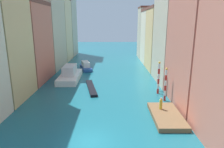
{
  "coord_description": "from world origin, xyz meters",
  "views": [
    {
      "loc": [
        2.04,
        -17.08,
        11.0
      ],
      "look_at": [
        2.02,
        20.17,
        1.5
      ],
      "focal_mm": 32.54,
      "sensor_mm": 36.0,
      "label": 1
    }
  ],
  "objects_px": {
    "waterfront_dock": "(166,116)",
    "person_on_dock": "(161,104)",
    "vaporetto_white": "(70,75)",
    "gondola_black": "(91,88)",
    "mooring_pole_0": "(166,84)",
    "mooring_pole_2": "(159,77)",
    "mooring_pole_1": "(159,77)",
    "motorboat_0": "(86,66)"
  },
  "relations": [
    {
      "from": "mooring_pole_0",
      "to": "mooring_pole_1",
      "type": "bearing_deg",
      "value": 95.8
    },
    {
      "from": "vaporetto_white",
      "to": "mooring_pole_1",
      "type": "bearing_deg",
      "value": -27.52
    },
    {
      "from": "mooring_pole_2",
      "to": "vaporetto_white",
      "type": "height_order",
      "value": "mooring_pole_2"
    },
    {
      "from": "mooring_pole_0",
      "to": "waterfront_dock",
      "type": "bearing_deg",
      "value": -101.96
    },
    {
      "from": "gondola_black",
      "to": "mooring_pole_0",
      "type": "bearing_deg",
      "value": -25.67
    },
    {
      "from": "waterfront_dock",
      "to": "gondola_black",
      "type": "bearing_deg",
      "value": 132.71
    },
    {
      "from": "mooring_pole_0",
      "to": "gondola_black",
      "type": "bearing_deg",
      "value": 154.33
    },
    {
      "from": "waterfront_dock",
      "to": "mooring_pole_2",
      "type": "bearing_deg",
      "value": 83.41
    },
    {
      "from": "person_on_dock",
      "to": "mooring_pole_2",
      "type": "xyz_separation_m",
      "value": [
        1.54,
        8.55,
        1.07
      ]
    },
    {
      "from": "mooring_pole_1",
      "to": "gondola_black",
      "type": "height_order",
      "value": "mooring_pole_1"
    },
    {
      "from": "waterfront_dock",
      "to": "motorboat_0",
      "type": "relative_size",
      "value": 0.96
    },
    {
      "from": "waterfront_dock",
      "to": "vaporetto_white",
      "type": "xyz_separation_m",
      "value": [
        -14.75,
        16.68,
        0.73
      ]
    },
    {
      "from": "vaporetto_white",
      "to": "motorboat_0",
      "type": "bearing_deg",
      "value": 78.01
    },
    {
      "from": "mooring_pole_0",
      "to": "mooring_pole_2",
      "type": "height_order",
      "value": "mooring_pole_0"
    },
    {
      "from": "waterfront_dock",
      "to": "gondola_black",
      "type": "height_order",
      "value": "waterfront_dock"
    },
    {
      "from": "mooring_pole_1",
      "to": "mooring_pole_2",
      "type": "relative_size",
      "value": 1.15
    },
    {
      "from": "mooring_pole_1",
      "to": "person_on_dock",
      "type": "bearing_deg",
      "value": -99.77
    },
    {
      "from": "waterfront_dock",
      "to": "mooring_pole_0",
      "type": "bearing_deg",
      "value": 78.04
    },
    {
      "from": "person_on_dock",
      "to": "mooring_pole_1",
      "type": "xyz_separation_m",
      "value": [
        1.24,
        7.21,
        1.41
      ]
    },
    {
      "from": "mooring_pole_0",
      "to": "motorboat_0",
      "type": "height_order",
      "value": "mooring_pole_0"
    },
    {
      "from": "mooring_pole_0",
      "to": "motorboat_0",
      "type": "xyz_separation_m",
      "value": [
        -13.96,
        20.38,
        -1.77
      ]
    },
    {
      "from": "waterfront_dock",
      "to": "mooring_pole_0",
      "type": "relative_size",
      "value": 1.42
    },
    {
      "from": "person_on_dock",
      "to": "vaporetto_white",
      "type": "distance_m",
      "value": 21.01
    },
    {
      "from": "mooring_pole_1",
      "to": "vaporetto_white",
      "type": "bearing_deg",
      "value": 152.48
    },
    {
      "from": "person_on_dock",
      "to": "waterfront_dock",
      "type": "bearing_deg",
      "value": -73.64
    },
    {
      "from": "motorboat_0",
      "to": "mooring_pole_1",
      "type": "bearing_deg",
      "value": -51.73
    },
    {
      "from": "mooring_pole_2",
      "to": "motorboat_0",
      "type": "bearing_deg",
      "value": 131.14
    },
    {
      "from": "gondola_black",
      "to": "person_on_dock",
      "type": "bearing_deg",
      "value": -44.65
    },
    {
      "from": "waterfront_dock",
      "to": "vaporetto_white",
      "type": "distance_m",
      "value": 22.28
    },
    {
      "from": "gondola_black",
      "to": "motorboat_0",
      "type": "height_order",
      "value": "motorboat_0"
    },
    {
      "from": "gondola_black",
      "to": "mooring_pole_2",
      "type": "bearing_deg",
      "value": -4.86
    },
    {
      "from": "waterfront_dock",
      "to": "person_on_dock",
      "type": "bearing_deg",
      "value": 106.36
    },
    {
      "from": "person_on_dock",
      "to": "mooring_pole_0",
      "type": "xyz_separation_m",
      "value": [
        1.55,
        4.13,
        1.27
      ]
    },
    {
      "from": "person_on_dock",
      "to": "gondola_black",
      "type": "distance_m",
      "value": 13.55
    },
    {
      "from": "person_on_dock",
      "to": "gondola_black",
      "type": "bearing_deg",
      "value": 135.35
    },
    {
      "from": "motorboat_0",
      "to": "mooring_pole_0",
      "type": "bearing_deg",
      "value": -55.59
    },
    {
      "from": "mooring_pole_1",
      "to": "gondola_black",
      "type": "bearing_deg",
      "value": 168.11
    },
    {
      "from": "waterfront_dock",
      "to": "mooring_pole_1",
      "type": "xyz_separation_m",
      "value": [
        0.85,
        8.55,
        2.37
      ]
    },
    {
      "from": "mooring_pole_0",
      "to": "mooring_pole_1",
      "type": "xyz_separation_m",
      "value": [
        -0.31,
        3.08,
        0.15
      ]
    },
    {
      "from": "person_on_dock",
      "to": "mooring_pole_1",
      "type": "distance_m",
      "value": 7.45
    },
    {
      "from": "person_on_dock",
      "to": "mooring_pole_0",
      "type": "relative_size",
      "value": 0.31
    },
    {
      "from": "waterfront_dock",
      "to": "mooring_pole_0",
      "type": "distance_m",
      "value": 6.02
    }
  ]
}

